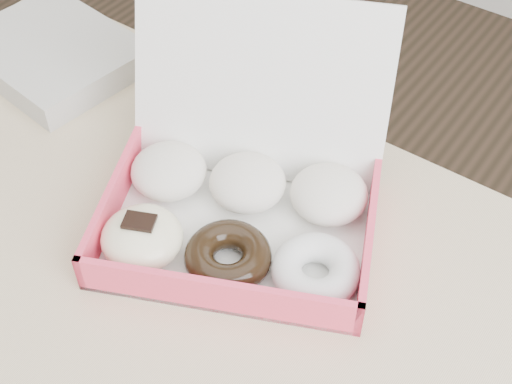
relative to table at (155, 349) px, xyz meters
The scene contains 3 objects.
table is the anchor object (origin of this frame).
donut_box 0.20m from the table, 88.85° to the left, with size 0.41×0.40×0.23m.
newspapers 0.50m from the table, 148.24° to the left, with size 0.25×0.20×0.04m, color beige.
Camera 1 is at (0.36, -0.29, 1.42)m, focal length 50.00 mm.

